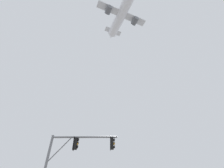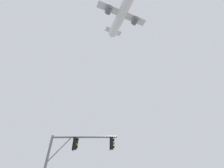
{
  "view_description": "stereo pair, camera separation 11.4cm",
  "coord_description": "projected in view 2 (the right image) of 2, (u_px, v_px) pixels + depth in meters",
  "views": [
    {
      "loc": [
        -0.87,
        -5.91,
        1.61
      ],
      "look_at": [
        -1.06,
        12.1,
        15.58
      ],
      "focal_mm": 24.0,
      "sensor_mm": 36.0,
      "label": 1
    },
    {
      "loc": [
        -0.76,
        -5.91,
        1.61
      ],
      "look_at": [
        -1.06,
        12.1,
        15.58
      ],
      "focal_mm": 24.0,
      "sensor_mm": 36.0,
      "label": 2
    }
  ],
  "objects": [
    {
      "name": "signal_pole_near",
      "position": [
        72.0,
        154.0,
        11.75
      ],
      "size": [
        5.53,
        0.46,
        5.92
      ],
      "color": "slate",
      "rests_on": "ground"
    },
    {
      "name": "airplane",
      "position": [
        123.0,
        12.0,
        52.66
      ],
      "size": [
        17.67,
        22.87,
        6.48
      ],
      "color": "white"
    }
  ]
}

